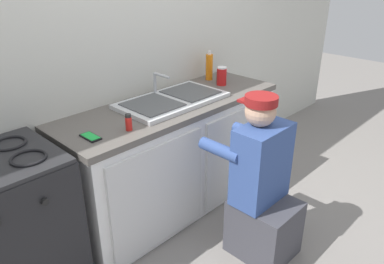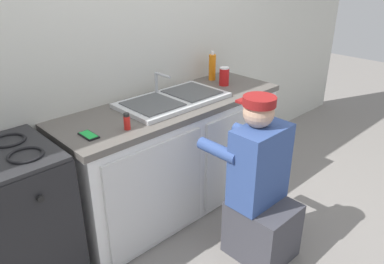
# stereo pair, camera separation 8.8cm
# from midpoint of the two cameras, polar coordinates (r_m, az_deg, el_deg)

# --- Properties ---
(ground_plane) EXTENTS (12.00, 12.00, 0.00)m
(ground_plane) POSITION_cam_midpoint_polar(r_m,az_deg,el_deg) (2.99, 2.23, -12.94)
(ground_plane) COLOR gray
(back_wall) EXTENTS (6.00, 0.10, 2.50)m
(back_wall) POSITION_cam_midpoint_polar(r_m,az_deg,el_deg) (2.91, -6.81, 13.14)
(back_wall) COLOR silver
(back_wall) RESTS_ON ground_plane
(counter_cabinet) EXTENTS (1.76, 0.62, 0.84)m
(counter_cabinet) POSITION_cam_midpoint_polar(r_m,az_deg,el_deg) (2.94, -1.72, -3.94)
(counter_cabinet) COLOR white
(counter_cabinet) RESTS_ON ground_plane
(countertop) EXTENTS (1.80, 0.62, 0.04)m
(countertop) POSITION_cam_midpoint_polar(r_m,az_deg,el_deg) (2.76, -1.96, 4.17)
(countertop) COLOR #5B5651
(countertop) RESTS_ON counter_cabinet
(sink_double_basin) EXTENTS (0.80, 0.44, 0.19)m
(sink_double_basin) POSITION_cam_midpoint_polar(r_m,az_deg,el_deg) (2.74, -2.00, 4.98)
(sink_double_basin) COLOR silver
(sink_double_basin) RESTS_ON countertop
(stove_range) EXTENTS (0.65, 0.62, 0.91)m
(stove_range) POSITION_cam_midpoint_polar(r_m,az_deg,el_deg) (2.41, -25.50, -12.89)
(stove_range) COLOR black
(stove_range) RESTS_ON ground_plane
(plumber_person) EXTENTS (0.42, 0.61, 1.10)m
(plumber_person) POSITION_cam_midpoint_polar(r_m,az_deg,el_deg) (2.49, 11.32, -9.17)
(plumber_person) COLOR #3F3F47
(plumber_person) RESTS_ON ground_plane
(cell_phone) EXTENTS (0.07, 0.14, 0.01)m
(cell_phone) POSITION_cam_midpoint_polar(r_m,az_deg,el_deg) (2.28, -14.41, -0.50)
(cell_phone) COLOR black
(cell_phone) RESTS_ON countertop
(spice_bottle_red) EXTENTS (0.04, 0.04, 0.10)m
(spice_bottle_red) POSITION_cam_midpoint_polar(r_m,az_deg,el_deg) (2.31, -8.81, 1.58)
(spice_bottle_red) COLOR red
(spice_bottle_red) RESTS_ON countertop
(spice_bottle_pepper) EXTENTS (0.04, 0.04, 0.10)m
(spice_bottle_pepper) POSITION_cam_midpoint_polar(r_m,az_deg,el_deg) (3.20, 5.33, 8.42)
(spice_bottle_pepper) COLOR #513823
(spice_bottle_pepper) RESTS_ON countertop
(soap_bottle_orange) EXTENTS (0.06, 0.06, 0.25)m
(soap_bottle_orange) POSITION_cam_midpoint_polar(r_m,az_deg,el_deg) (3.25, 3.89, 9.85)
(soap_bottle_orange) COLOR orange
(soap_bottle_orange) RESTS_ON countertop
(soda_cup_red) EXTENTS (0.08, 0.08, 0.15)m
(soda_cup_red) POSITION_cam_midpoint_polar(r_m,az_deg,el_deg) (3.12, 5.74, 8.44)
(soda_cup_red) COLOR red
(soda_cup_red) RESTS_ON countertop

